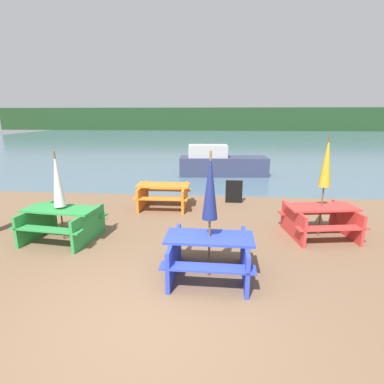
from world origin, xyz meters
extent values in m
plane|color=brown|center=(0.00, 0.00, 0.00)|extent=(60.00, 60.00, 0.00)
cube|color=slate|center=(0.00, 31.78, 0.00)|extent=(60.00, 50.00, 0.00)
cube|color=#1E3D1E|center=(0.00, 51.78, 2.00)|extent=(80.00, 1.60, 4.00)
cube|color=blue|center=(0.77, 1.27, 0.75)|extent=(1.57, 0.73, 0.04)
cube|color=blue|center=(0.76, 0.72, 0.45)|extent=(1.56, 0.31, 0.04)
cube|color=blue|center=(0.78, 1.81, 0.45)|extent=(1.56, 0.31, 0.04)
cube|color=blue|center=(0.14, 1.28, 0.36)|extent=(0.10, 1.38, 0.73)
cube|color=blue|center=(1.41, 1.25, 0.36)|extent=(0.10, 1.38, 0.73)
cube|color=green|center=(-2.69, 2.63, 0.74)|extent=(1.71, 0.89, 0.04)
cube|color=green|center=(-2.76, 2.09, 0.45)|extent=(1.66, 0.47, 0.04)
cube|color=green|center=(-2.63, 3.18, 0.45)|extent=(1.66, 0.47, 0.04)
cube|color=green|center=(-3.37, 2.71, 0.36)|extent=(0.23, 1.38, 0.72)
cube|color=green|center=(-2.02, 2.55, 0.36)|extent=(0.23, 1.38, 0.72)
cube|color=red|center=(3.37, 3.34, 0.73)|extent=(1.69, 0.93, 0.04)
cube|color=red|center=(3.45, 2.79, 0.41)|extent=(1.62, 0.52, 0.04)
cube|color=red|center=(3.29, 3.88, 0.41)|extent=(1.62, 0.52, 0.04)
cube|color=red|center=(2.72, 3.24, 0.35)|extent=(0.28, 1.37, 0.71)
cube|color=red|center=(4.02, 3.44, 0.35)|extent=(0.28, 1.37, 0.71)
cube|color=orange|center=(-0.77, 5.30, 0.72)|extent=(1.62, 0.71, 0.04)
cube|color=orange|center=(-0.77, 4.75, 0.43)|extent=(1.62, 0.29, 0.04)
cube|color=orange|center=(-0.78, 5.85, 0.43)|extent=(1.62, 0.29, 0.04)
cube|color=orange|center=(-1.44, 5.29, 0.35)|extent=(0.08, 1.38, 0.70)
cube|color=orange|center=(-0.10, 5.30, 0.35)|extent=(0.08, 1.38, 0.70)
cylinder|color=brown|center=(-2.69, 2.63, 1.04)|extent=(0.04, 0.04, 2.07)
cone|color=white|center=(-2.69, 2.63, 1.44)|extent=(0.27, 0.27, 1.26)
cylinder|color=brown|center=(3.37, 3.34, 1.20)|extent=(0.04, 0.04, 2.40)
cone|color=gold|center=(3.37, 3.34, 1.82)|extent=(0.27, 0.27, 1.17)
cylinder|color=brown|center=(0.77, 1.27, 1.14)|extent=(0.04, 0.04, 2.27)
cone|color=navy|center=(0.77, 1.27, 1.69)|extent=(0.27, 0.27, 1.18)
cube|color=#333856|center=(1.18, 10.66, 0.44)|extent=(4.24, 1.59, 0.88)
cube|color=#B2B2B2|center=(0.44, 10.61, 1.16)|extent=(1.89, 1.04, 0.57)
cube|color=black|center=(1.46, 6.01, 0.38)|extent=(0.55, 0.08, 0.75)
camera|label=1|loc=(0.88, -3.66, 2.86)|focal=28.00mm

